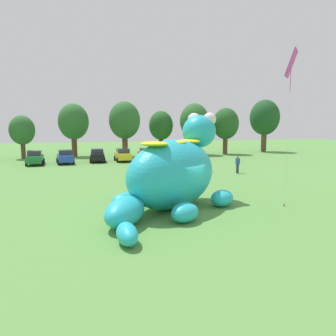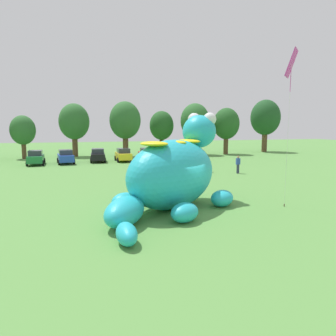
{
  "view_description": "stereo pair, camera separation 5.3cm",
  "coord_description": "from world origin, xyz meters",
  "px_view_note": "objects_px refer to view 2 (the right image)",
  "views": [
    {
      "loc": [
        -5.36,
        -15.58,
        4.51
      ],
      "look_at": [
        -0.36,
        1.65,
        2.12
      ],
      "focal_mm": 33.14,
      "sensor_mm": 36.0,
      "label": 1
    },
    {
      "loc": [
        -5.31,
        -15.59,
        4.51
      ],
      "look_at": [
        -0.36,
        1.65,
        2.12
      ],
      "focal_mm": 33.14,
      "sensor_mm": 36.0,
      "label": 2
    }
  ],
  "objects_px": {
    "spectator_far_side": "(207,164)",
    "spectator_by_cars": "(203,156)",
    "car_yellow": "(123,155)",
    "car_black": "(98,155)",
    "spectator_mid_field": "(180,157)",
    "car_red": "(147,154)",
    "car_green": "(36,158)",
    "spectator_wandering": "(238,165)",
    "spectator_near_inflatable": "(159,159)",
    "giant_inflatable_creature": "(173,173)",
    "tethered_flying_kite": "(291,66)",
    "car_blue": "(66,157)"
  },
  "relations": [
    {
      "from": "spectator_near_inflatable",
      "to": "car_green",
      "type": "bearing_deg",
      "value": 158.77
    },
    {
      "from": "spectator_mid_field",
      "to": "spectator_far_side",
      "type": "distance_m",
      "value": 6.9
    },
    {
      "from": "spectator_near_inflatable",
      "to": "spectator_by_cars",
      "type": "xyz_separation_m",
      "value": [
        6.38,
        2.28,
        0.0
      ]
    },
    {
      "from": "giant_inflatable_creature",
      "to": "car_yellow",
      "type": "bearing_deg",
      "value": 88.62
    },
    {
      "from": "car_yellow",
      "to": "spectator_near_inflatable",
      "type": "relative_size",
      "value": 2.41
    },
    {
      "from": "car_yellow",
      "to": "spectator_by_cars",
      "type": "height_order",
      "value": "car_yellow"
    },
    {
      "from": "car_black",
      "to": "spectator_by_cars",
      "type": "bearing_deg",
      "value": -18.05
    },
    {
      "from": "spectator_by_cars",
      "to": "spectator_far_side",
      "type": "xyz_separation_m",
      "value": [
        -2.9,
        -8.09,
        0.0
      ]
    },
    {
      "from": "car_yellow",
      "to": "spectator_far_side",
      "type": "height_order",
      "value": "car_yellow"
    },
    {
      "from": "spectator_by_cars",
      "to": "tethered_flying_kite",
      "type": "height_order",
      "value": "tethered_flying_kite"
    },
    {
      "from": "spectator_near_inflatable",
      "to": "spectator_by_cars",
      "type": "bearing_deg",
      "value": 19.63
    },
    {
      "from": "car_black",
      "to": "spectator_near_inflatable",
      "type": "height_order",
      "value": "car_black"
    },
    {
      "from": "spectator_by_cars",
      "to": "spectator_far_side",
      "type": "bearing_deg",
      "value": -109.7
    },
    {
      "from": "spectator_far_side",
      "to": "spectator_by_cars",
      "type": "bearing_deg",
      "value": 70.3
    },
    {
      "from": "car_black",
      "to": "spectator_wandering",
      "type": "distance_m",
      "value": 18.78
    },
    {
      "from": "car_black",
      "to": "car_red",
      "type": "relative_size",
      "value": 1.0
    },
    {
      "from": "car_red",
      "to": "spectator_by_cars",
      "type": "bearing_deg",
      "value": -29.76
    },
    {
      "from": "spectator_mid_field",
      "to": "car_blue",
      "type": "bearing_deg",
      "value": 161.18
    },
    {
      "from": "car_green",
      "to": "tethered_flying_kite",
      "type": "distance_m",
      "value": 30.59
    },
    {
      "from": "giant_inflatable_creature",
      "to": "spectator_wandering",
      "type": "bearing_deg",
      "value": 47.14
    },
    {
      "from": "spectator_wandering",
      "to": "car_green",
      "type": "bearing_deg",
      "value": 146.92
    },
    {
      "from": "car_green",
      "to": "car_black",
      "type": "distance_m",
      "value": 7.41
    },
    {
      "from": "car_green",
      "to": "spectator_far_side",
      "type": "height_order",
      "value": "car_green"
    },
    {
      "from": "car_green",
      "to": "car_black",
      "type": "xyz_separation_m",
      "value": [
        7.33,
        1.1,
        0.0
      ]
    },
    {
      "from": "car_blue",
      "to": "car_yellow",
      "type": "height_order",
      "value": "same"
    },
    {
      "from": "spectator_far_side",
      "to": "car_blue",
      "type": "bearing_deg",
      "value": 140.63
    },
    {
      "from": "car_blue",
      "to": "car_black",
      "type": "bearing_deg",
      "value": 12.6
    },
    {
      "from": "spectator_mid_field",
      "to": "tethered_flying_kite",
      "type": "height_order",
      "value": "tethered_flying_kite"
    },
    {
      "from": "giant_inflatable_creature",
      "to": "car_blue",
      "type": "bearing_deg",
      "value": 105.5
    },
    {
      "from": "car_blue",
      "to": "spectator_near_inflatable",
      "type": "relative_size",
      "value": 2.49
    },
    {
      "from": "car_yellow",
      "to": "car_green",
      "type": "bearing_deg",
      "value": -175.81
    },
    {
      "from": "car_red",
      "to": "spectator_near_inflatable",
      "type": "relative_size",
      "value": 2.45
    },
    {
      "from": "spectator_wandering",
      "to": "giant_inflatable_creature",
      "type": "bearing_deg",
      "value": -132.86
    },
    {
      "from": "spectator_wandering",
      "to": "spectator_far_side",
      "type": "distance_m",
      "value": 3.09
    },
    {
      "from": "car_black",
      "to": "spectator_by_cars",
      "type": "height_order",
      "value": "car_black"
    },
    {
      "from": "car_red",
      "to": "tethered_flying_kite",
      "type": "relative_size",
      "value": 0.49
    },
    {
      "from": "spectator_far_side",
      "to": "car_black",
      "type": "bearing_deg",
      "value": 129.03
    },
    {
      "from": "car_green",
      "to": "car_yellow",
      "type": "bearing_deg",
      "value": 4.19
    },
    {
      "from": "car_yellow",
      "to": "spectator_far_side",
      "type": "relative_size",
      "value": 2.41
    },
    {
      "from": "car_red",
      "to": "giant_inflatable_creature",
      "type": "bearing_deg",
      "value": -98.65
    },
    {
      "from": "tethered_flying_kite",
      "to": "car_blue",
      "type": "bearing_deg",
      "value": 116.8
    },
    {
      "from": "spectator_wandering",
      "to": "tethered_flying_kite",
      "type": "relative_size",
      "value": 0.2
    },
    {
      "from": "spectator_near_inflatable",
      "to": "spectator_wandering",
      "type": "relative_size",
      "value": 1.0
    },
    {
      "from": "car_green",
      "to": "car_red",
      "type": "bearing_deg",
      "value": 2.7
    },
    {
      "from": "spectator_mid_field",
      "to": "spectator_by_cars",
      "type": "distance_m",
      "value": 3.71
    },
    {
      "from": "car_yellow",
      "to": "car_red",
      "type": "height_order",
      "value": "same"
    },
    {
      "from": "car_black",
      "to": "spectator_wandering",
      "type": "bearing_deg",
      "value": -48.28
    },
    {
      "from": "spectator_by_cars",
      "to": "spectator_wandering",
      "type": "bearing_deg",
      "value": -92.02
    },
    {
      "from": "giant_inflatable_creature",
      "to": "spectator_by_cars",
      "type": "bearing_deg",
      "value": 63.5
    },
    {
      "from": "spectator_near_inflatable",
      "to": "spectator_mid_field",
      "type": "distance_m",
      "value": 3.06
    }
  ]
}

